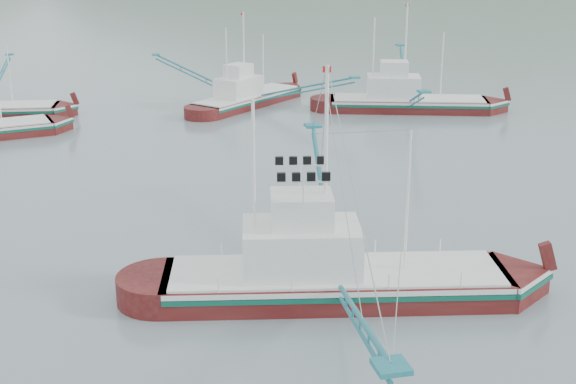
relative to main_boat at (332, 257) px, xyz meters
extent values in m
plane|color=slate|center=(-0.50, 0.85, -2.11)|extent=(1200.00, 1200.00, 0.00)
cube|color=#490D0C|center=(0.20, -0.04, -1.89)|extent=(17.00, 7.40, 2.20)
cube|color=silver|center=(0.20, -0.04, -0.96)|extent=(16.70, 7.42, 0.24)
cube|color=#0B503D|center=(0.20, -0.04, -1.23)|extent=(16.70, 7.44, 0.24)
cube|color=silver|center=(0.20, -0.04, -0.74)|extent=(16.15, 7.03, 0.13)
cube|color=silver|center=(-1.42, 0.27, 0.41)|extent=(6.05, 4.48, 2.42)
cube|color=silver|center=(-1.42, 0.27, 2.39)|extent=(3.26, 2.91, 1.54)
cylinder|color=white|center=(-0.34, 0.06, 4.15)|extent=(0.18, 0.18, 9.88)
cylinder|color=white|center=(-3.57, 0.68, 3.41)|extent=(0.15, 0.15, 8.40)
cylinder|color=white|center=(3.44, -0.65, 2.66)|extent=(0.13, 0.13, 6.92)
cube|color=#490D0C|center=(4.31, 44.72, -1.93)|extent=(12.62, 11.84, 1.82)
cube|color=silver|center=(4.31, 44.72, -1.16)|extent=(12.46, 11.71, 0.20)
cube|color=#0B503D|center=(4.31, 44.72, -1.38)|extent=(12.48, 11.73, 0.20)
cube|color=silver|center=(4.31, 44.72, -0.97)|extent=(11.99, 11.25, 0.11)
cube|color=silver|center=(3.29, 43.81, -0.02)|extent=(5.34, 5.21, 2.01)
cube|color=silver|center=(3.29, 43.81, 1.63)|extent=(3.10, 3.08, 1.28)
cylinder|color=white|center=(3.97, 44.41, 3.08)|extent=(0.15, 0.15, 8.21)
cylinder|color=white|center=(1.93, 42.59, 2.47)|extent=(0.13, 0.13, 6.97)
cylinder|color=white|center=(6.34, 46.54, 1.85)|extent=(0.11, 0.11, 5.74)
cube|color=#490D0C|center=(19.19, 38.66, -1.91)|extent=(15.72, 8.35, 2.03)
cube|color=silver|center=(19.19, 38.66, -1.05)|extent=(15.46, 8.34, 0.22)
cube|color=#0B503D|center=(19.19, 38.66, -1.30)|extent=(15.46, 8.36, 0.22)
cube|color=silver|center=(19.19, 38.66, -0.85)|extent=(14.94, 7.93, 0.12)
cube|color=silver|center=(17.73, 39.11, 0.22)|extent=(5.80, 4.59, 2.23)
cube|color=silver|center=(17.73, 39.11, 2.04)|extent=(3.17, 2.91, 1.42)
cylinder|color=white|center=(18.70, 38.81, 3.66)|extent=(0.16, 0.16, 9.12)
cylinder|color=white|center=(15.80, 39.70, 2.98)|extent=(0.14, 0.14, 7.75)
cylinder|color=white|center=(22.09, 37.76, 2.30)|extent=(0.12, 0.12, 6.38)
cylinder|color=white|center=(-18.23, 44.94, 1.87)|extent=(0.11, 0.11, 5.77)
camera|label=1|loc=(-10.15, -33.69, 14.69)|focal=50.00mm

